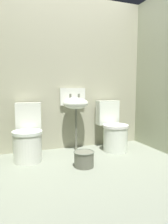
{
  "coord_description": "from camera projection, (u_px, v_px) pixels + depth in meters",
  "views": [
    {
      "loc": [
        -0.92,
        -2.12,
        1.01
      ],
      "look_at": [
        0.0,
        0.3,
        0.7
      ],
      "focal_mm": 33.91,
      "sensor_mm": 36.0,
      "label": 1
    }
  ],
  "objects": [
    {
      "name": "toilet_left",
      "position": [
        28.0,
        137.0,
        2.93
      ],
      "size": [
        0.49,
        0.65,
        0.78
      ],
      "rotation": [
        0.0,
        0.0,
        2.95
      ],
      "color": "silver",
      "rests_on": "ground"
    },
    {
      "name": "sink",
      "position": [
        75.0,
        103.0,
        3.32
      ],
      "size": [
        0.42,
        0.35,
        0.99
      ],
      "color": "#616253",
      "rests_on": "ground"
    },
    {
      "name": "bucket",
      "position": [
        84.0,
        159.0,
        2.67
      ],
      "size": [
        0.26,
        0.26,
        0.2
      ],
      "color": "#616253",
      "rests_on": "ground"
    },
    {
      "name": "ground_plane",
      "position": [
        93.0,
        179.0,
        2.42
      ],
      "size": [
        3.12,
        2.78,
        0.08
      ],
      "primitive_type": "cube",
      "color": "gray"
    },
    {
      "name": "wall_back",
      "position": [
        63.0,
        74.0,
        3.42
      ],
      "size": [
        3.12,
        0.1,
        2.44
      ],
      "primitive_type": "cube",
      "color": "#A19F84",
      "rests_on": "ground"
    },
    {
      "name": "toilet_right",
      "position": [
        113.0,
        130.0,
        3.4
      ],
      "size": [
        0.41,
        0.6,
        0.78
      ],
      "rotation": [
        0.0,
        0.0,
        3.12
      ],
      "color": "silver",
      "rests_on": "ground"
    }
  ]
}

